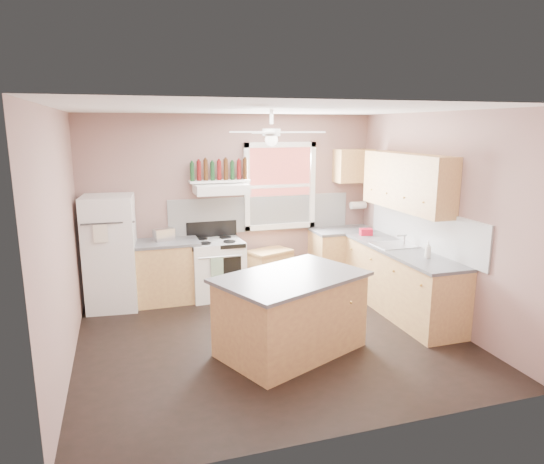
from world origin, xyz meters
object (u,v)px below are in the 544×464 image
object	(u,v)px
island	(291,315)
cart	(270,270)
stove	(216,269)
toaster	(164,235)
refrigerator	(111,253)

from	to	relation	value
island	cart	bearing A→B (deg)	55.14
stove	island	world-z (taller)	same
island	toaster	bearing A→B (deg)	95.56
stove	cart	bearing A→B (deg)	0.96
refrigerator	island	world-z (taller)	refrigerator
island	stove	bearing A→B (deg)	78.45
stove	island	xyz separation A→B (m)	(0.45, -2.07, 0.00)
toaster	cart	xyz separation A→B (m)	(1.61, 0.02, -0.67)
refrigerator	stove	distance (m)	1.52
refrigerator	island	xyz separation A→B (m)	(1.93, -2.04, -0.37)
refrigerator	cart	world-z (taller)	refrigerator
cart	island	world-z (taller)	island
stove	refrigerator	bearing A→B (deg)	177.41
refrigerator	stove	world-z (taller)	refrigerator
cart	island	size ratio (longest dim) A/B	0.42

